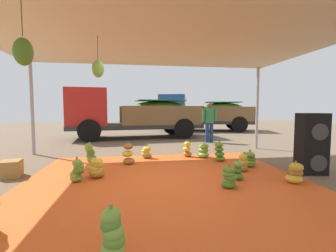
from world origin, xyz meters
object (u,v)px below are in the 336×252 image
(banana_bunch_3, at_px, (204,151))
(banana_bunch_15, at_px, (77,171))
(banana_bunch_9, at_px, (238,171))
(banana_bunch_0, at_px, (220,152))
(banana_bunch_13, at_px, (146,153))
(cargo_truck_main, at_px, (132,114))
(banana_bunch_5, at_px, (90,153))
(banana_bunch_6, at_px, (243,163))
(banana_bunch_1, at_px, (187,150))
(speaker_stack, at_px, (312,144))
(cargo_truck_far, at_px, (202,112))
(banana_bunch_10, at_px, (295,173))
(worker_0, at_px, (209,119))
(crate_0, at_px, (11,169))
(banana_bunch_14, at_px, (229,178))
(banana_bunch_4, at_px, (113,234))
(banana_bunch_8, at_px, (250,160))
(banana_bunch_12, at_px, (96,168))
(banana_bunch_11, at_px, (128,155))

(banana_bunch_3, height_order, banana_bunch_15, banana_bunch_15)
(banana_bunch_9, bearing_deg, banana_bunch_0, 81.41)
(banana_bunch_13, height_order, cargo_truck_main, cargo_truck_main)
(banana_bunch_5, height_order, cargo_truck_main, cargo_truck_main)
(banana_bunch_6, bearing_deg, banana_bunch_1, 116.19)
(banana_bunch_0, distance_m, banana_bunch_13, 2.10)
(speaker_stack, bearing_deg, banana_bunch_0, 137.60)
(cargo_truck_main, height_order, cargo_truck_far, same)
(banana_bunch_0, distance_m, speaker_stack, 2.19)
(banana_bunch_10, distance_m, cargo_truck_main, 8.40)
(cargo_truck_far, bearing_deg, cargo_truck_main, -144.30)
(banana_bunch_1, distance_m, worker_0, 3.41)
(banana_bunch_13, xyz_separation_m, crate_0, (-2.95, -1.45, 0.01))
(banana_bunch_14, bearing_deg, banana_bunch_3, 82.88)
(banana_bunch_15, distance_m, cargo_truck_main, 7.15)
(worker_0, bearing_deg, banana_bunch_9, -102.51)
(banana_bunch_0, xyz_separation_m, banana_bunch_4, (-2.55, -3.81, -0.01))
(banana_bunch_0, xyz_separation_m, banana_bunch_8, (0.52, -0.70, -0.06))
(banana_bunch_5, distance_m, banana_bunch_10, 4.93)
(banana_bunch_4, bearing_deg, banana_bunch_5, 102.97)
(banana_bunch_12, xyz_separation_m, banana_bunch_15, (-0.33, -0.21, 0.01))
(banana_bunch_9, bearing_deg, cargo_truck_main, 106.52)
(banana_bunch_11, xyz_separation_m, worker_0, (3.40, 3.58, 0.75))
(banana_bunch_15, bearing_deg, crate_0, 159.06)
(banana_bunch_0, bearing_deg, banana_bunch_3, 119.65)
(banana_bunch_14, xyz_separation_m, worker_0, (1.53, 5.66, 0.82))
(banana_bunch_14, distance_m, banana_bunch_15, 2.94)
(banana_bunch_9, relative_size, cargo_truck_main, 0.06)
(banana_bunch_13, bearing_deg, crate_0, -153.74)
(banana_bunch_5, xyz_separation_m, cargo_truck_main, (1.10, 5.26, 0.97))
(banana_bunch_4, bearing_deg, banana_bunch_14, 41.86)
(banana_bunch_13, bearing_deg, banana_bunch_9, -53.56)
(banana_bunch_5, distance_m, banana_bunch_6, 3.98)
(banana_bunch_5, xyz_separation_m, banana_bunch_8, (4.04, -1.13, -0.07))
(crate_0, bearing_deg, banana_bunch_10, -12.54)
(banana_bunch_5, relative_size, banana_bunch_15, 1.11)
(speaker_stack, height_order, crate_0, speaker_stack)
(banana_bunch_3, distance_m, banana_bunch_13, 1.70)
(banana_bunch_1, distance_m, cargo_truck_main, 5.33)
(cargo_truck_main, bearing_deg, banana_bunch_3, -67.57)
(banana_bunch_11, relative_size, speaker_stack, 0.43)
(banana_bunch_3, bearing_deg, banana_bunch_5, -178.29)
(banana_bunch_4, xyz_separation_m, banana_bunch_14, (1.93, 1.73, -0.05))
(banana_bunch_8, bearing_deg, banana_bunch_14, -129.66)
(banana_bunch_3, height_order, banana_bunch_12, banana_bunch_12)
(banana_bunch_10, relative_size, banana_bunch_13, 1.08)
(worker_0, bearing_deg, banana_bunch_8, -95.26)
(banana_bunch_9, bearing_deg, banana_bunch_8, 51.10)
(banana_bunch_11, height_order, cargo_truck_far, cargo_truck_far)
(banana_bunch_9, xyz_separation_m, banana_bunch_11, (-2.24, 1.66, 0.07))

